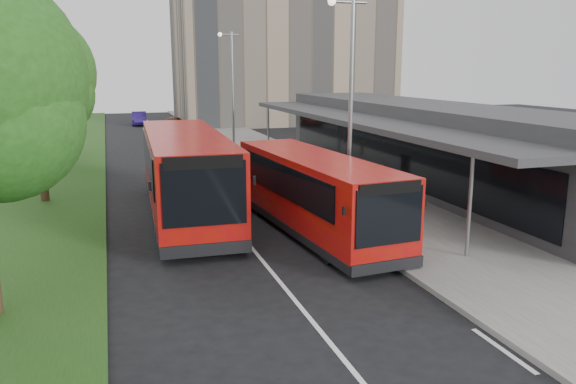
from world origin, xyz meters
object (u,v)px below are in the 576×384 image
lamp_post_far (231,83)px  bus_second (186,174)px  bus_main (314,194)px  bollard (267,152)px  lamp_post_near (349,97)px  tree_mid (34,81)px  tree_far (58,89)px  car_near (173,123)px  car_far (139,118)px  litter_bin (307,168)px

lamp_post_far → bus_second: bearing=-108.0°
bus_main → bollard: bus_main is taller
lamp_post_near → bus_second: bearing=152.6°
tree_mid → tree_far: 12.02m
lamp_post_near → car_near: size_ratio=2.19×
bollard → car_far: car_far is taller
lamp_post_far → bus_main: bearing=-94.4°
bollard → car_far: (-6.27, 26.47, 0.08)m
bus_main → car_far: (-3.62, 42.14, -0.73)m
bus_second → car_far: 38.47m
tree_mid → car_far: size_ratio=1.96×
bus_main → litter_bin: 9.75m
bus_second → bollard: bus_second is taller
tree_far → litter_bin: tree_far is taller
bus_main → bollard: 15.91m
bus_main → bollard: (2.64, 15.67, -0.82)m
tree_mid → lamp_post_far: 17.08m
tree_far → bus_main: 22.25m
lamp_post_far → lamp_post_near: bearing=-90.0°
bus_main → car_far: bearing=90.3°
litter_bin → car_near: 27.18m
lamp_post_far → bus_main: 21.13m
lamp_post_far → car_near: bearing=99.2°
lamp_post_far → bollard: (1.05, -5.14, -4.12)m
lamp_post_near → litter_bin: bearing=80.3°
bollard → car_far: 27.20m
car_far → bollard: bearing=-74.9°
lamp_post_near → litter_bin: (1.43, 8.42, -4.10)m
bus_second → car_near: bus_second is taller
car_far → tree_far: bearing=-103.1°
tree_mid → car_near: size_ratio=2.21×
lamp_post_far → car_far: bearing=103.7°
tree_far → tree_mid: bearing=-90.0°
tree_mid → bollard: tree_mid is taller
lamp_post_near → car_far: 41.85m
lamp_post_far → bollard: lamp_post_far is taller
tree_far → bus_second: 17.34m
tree_far → bus_main: bearing=-64.4°
tree_mid → lamp_post_far: (11.13, 12.95, -0.49)m
bus_second → litter_bin: bearing=40.5°
car_near → tree_far: bearing=-97.2°
lamp_post_near → bus_main: size_ratio=0.81×
lamp_post_far → car_near: size_ratio=2.19×
lamp_post_near → bus_second: size_ratio=0.68×
bollard → car_far: size_ratio=0.22×
bus_main → bus_second: size_ratio=0.85×
lamp_post_far → bollard: 6.67m
tree_mid → car_near: bearing=73.0°
bus_main → car_near: size_ratio=2.71×
car_near → lamp_post_near: bearing=-65.2°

